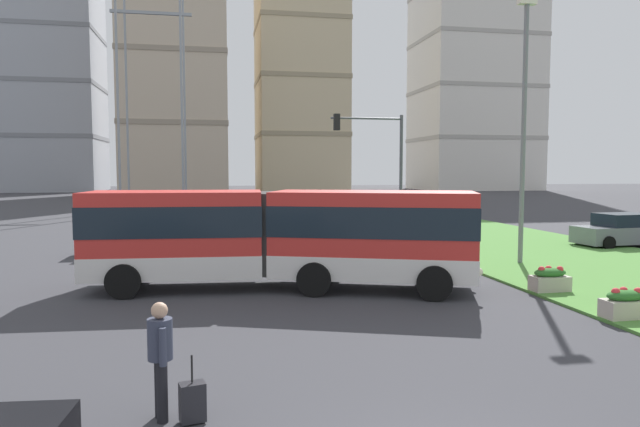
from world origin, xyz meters
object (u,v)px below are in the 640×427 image
articulated_bus (281,235)px  apartment_tower_west (50,62)px  car_grey_wagon (622,231)px  rolling_suitcase (192,402)px  apartment_tower_eastcentre (475,43)px  traffic_light_far_right (379,156)px  pedestrian_crossing (160,352)px  flower_planter_2 (625,303)px  car_silver_hatch (134,237)px  flower_planter_3 (550,279)px  apartment_tower_centre (300,84)px  apartment_tower_westcentre (176,64)px  streetlight_median (524,122)px

articulated_bus → apartment_tower_west: size_ratio=0.27×
car_grey_wagon → rolling_suitcase: (-19.53, -15.61, -0.44)m
apartment_tower_eastcentre → apartment_tower_west: bearing=175.4°
traffic_light_far_right → apartment_tower_west: apartment_tower_west is taller
pedestrian_crossing → flower_planter_2: 11.13m
car_silver_hatch → traffic_light_far_right: bearing=9.0°
pedestrian_crossing → flower_planter_2: size_ratio=1.58×
car_silver_hatch → rolling_suitcase: size_ratio=4.59×
flower_planter_2 → flower_planter_3: 3.12m
pedestrian_crossing → flower_planter_3: 12.47m
apartment_tower_centre → flower_planter_2: bearing=-93.4°
articulated_bus → apartment_tower_eastcentre: 99.34m
flower_planter_3 → apartment_tower_westcentre: apartment_tower_westcentre is taller
apartment_tower_westcentre → apartment_tower_eastcentre: size_ratio=0.73×
apartment_tower_west → flower_planter_2: bearing=-68.7°
rolling_suitcase → apartment_tower_eastcentre: 108.41m
apartment_tower_west → car_silver_hatch: bearing=-73.6°
traffic_light_far_right → apartment_tower_eastcentre: 87.10m
flower_planter_3 → streetlight_median: streetlight_median is taller
apartment_tower_westcentre → apartment_tower_eastcentre: bearing=10.9°
traffic_light_far_right → apartment_tower_westcentre: bearing=102.0°
traffic_light_far_right → apartment_tower_eastcentre: size_ratio=0.12×
rolling_suitcase → apartment_tower_centre: 89.38m
traffic_light_far_right → streetlight_median: 8.30m
apartment_tower_west → apartment_tower_centre: size_ratio=1.24×
car_grey_wagon → streetlight_median: streetlight_median is taller
apartment_tower_centre → apartment_tower_eastcentre: (34.16, 6.44, 9.34)m
apartment_tower_centre → rolling_suitcase: bearing=-99.8°
rolling_suitcase → flower_planter_2: size_ratio=0.88×
rolling_suitcase → apartment_tower_west: (-27.00, 98.82, 22.12)m
car_grey_wagon → traffic_light_far_right: traffic_light_far_right is taller
articulated_bus → streetlight_median: size_ratio=1.19×
car_grey_wagon → apartment_tower_centre: (-4.55, 70.70, 17.28)m
flower_planter_2 → apartment_tower_centre: size_ratio=0.03×
car_silver_hatch → streetlight_median: streetlight_median is taller
apartment_tower_west → articulated_bus: bearing=-71.9°
apartment_tower_west → pedestrian_crossing: bearing=-74.9°
rolling_suitcase → traffic_light_far_right: bearing=66.0°
articulated_bus → flower_planter_2: (7.73, -5.26, -1.23)m
car_silver_hatch → flower_planter_2: size_ratio=4.04×
streetlight_median → apartment_tower_westcentre: size_ratio=0.25×
articulated_bus → streetlight_median: 10.72m
car_grey_wagon → apartment_tower_west: bearing=119.2°
traffic_light_far_right → apartment_tower_westcentre: (-13.40, 63.10, 15.51)m
apartment_tower_west → apartment_tower_westcentre: bearing=-36.7°
pedestrian_crossing → flower_planter_2: (10.54, 3.52, -0.58)m
streetlight_median → apartment_tower_centre: size_ratio=0.28×
car_grey_wagon → rolling_suitcase: 25.01m
flower_planter_3 → apartment_tower_eastcentre: 98.15m
car_silver_hatch → apartment_tower_eastcentre: 95.46m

